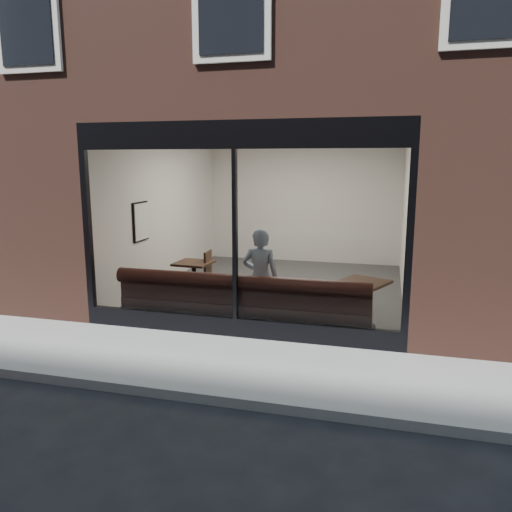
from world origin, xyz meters
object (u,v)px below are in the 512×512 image
(banquette, at_px, (243,315))
(cafe_table_left, at_px, (194,263))
(person, at_px, (260,278))
(cafe_chair_left, at_px, (199,287))
(cafe_table_right, at_px, (364,282))

(banquette, height_order, cafe_table_left, cafe_table_left)
(person, bearing_deg, cafe_chair_left, -42.51)
(cafe_table_right, distance_m, cafe_chair_left, 3.30)
(cafe_table_left, relative_size, cafe_chair_left, 1.55)
(cafe_table_left, bearing_deg, cafe_chair_left, 77.73)
(person, xyz_separation_m, cafe_table_left, (-1.57, 1.07, -0.06))
(banquette, xyz_separation_m, cafe_table_left, (-1.34, 1.27, 0.52))
(person, distance_m, cafe_table_left, 1.90)
(cafe_table_right, relative_size, cafe_chair_left, 1.65)
(cafe_chair_left, bearing_deg, cafe_table_left, 73.71)
(banquette, relative_size, cafe_chair_left, 9.57)
(banquette, xyz_separation_m, cafe_chair_left, (-1.31, 1.43, 0.01))
(banquette, relative_size, cafe_table_left, 6.16)
(person, height_order, cafe_chair_left, person)
(banquette, distance_m, cafe_table_left, 1.92)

